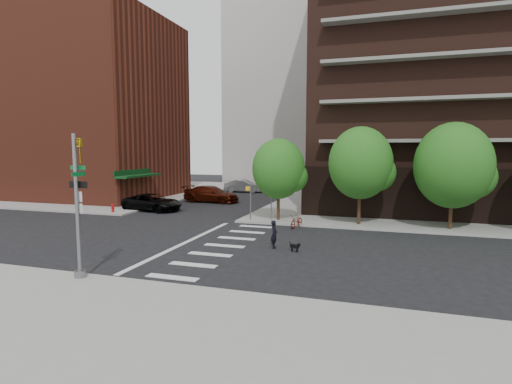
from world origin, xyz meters
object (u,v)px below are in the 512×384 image
at_px(parked_car_maroon, 211,194).
at_px(dog_walker, 274,234).
at_px(parked_car_black, 152,202).
at_px(fire_hydrant, 113,207).
at_px(traffic_signal, 78,217).
at_px(parked_car_silver, 244,186).
at_px(scooter, 297,221).

distance_m(parked_car_maroon, dog_walker, 20.47).
bearing_deg(parked_car_black, fire_hydrant, 143.51).
distance_m(parked_car_black, parked_car_maroon, 7.52).
xyz_separation_m(traffic_signal, parked_car_silver, (-5.06, 35.24, -1.88)).
height_order(traffic_signal, scooter, traffic_signal).
bearing_deg(scooter, dog_walker, -77.58).
height_order(parked_car_black, parked_car_maroon, parked_car_maroon).
height_order(scooter, dog_walker, dog_walker).
bearing_deg(traffic_signal, dog_walker, 51.00).
distance_m(parked_car_black, scooter, 14.57).
height_order(traffic_signal, parked_car_black, traffic_signal).
relative_size(parked_car_maroon, dog_walker, 3.77).
relative_size(traffic_signal, scooter, 3.28).
distance_m(parked_car_silver, scooter, 24.10).
bearing_deg(fire_hydrant, dog_walker, -24.55).
xyz_separation_m(parked_car_silver, dog_walker, (11.39, -27.42, -0.03)).
xyz_separation_m(fire_hydrant, dog_walker, (16.36, -7.47, 0.24)).
bearing_deg(scooter, traffic_signal, -101.99).
relative_size(traffic_signal, parked_car_silver, 1.21).
xyz_separation_m(parked_car_black, parked_car_silver, (2.67, 17.41, 0.05)).
height_order(parked_car_maroon, parked_car_silver, parked_car_maroon).
xyz_separation_m(parked_car_maroon, parked_car_silver, (-0.03, 10.39, -0.04)).
xyz_separation_m(fire_hydrant, parked_car_maroon, (5.00, 9.55, 0.31)).
distance_m(parked_car_maroon, scooter, 15.71).
bearing_deg(parked_car_silver, dog_walker, -161.54).
height_order(parked_car_silver, dog_walker, parked_car_silver).
xyz_separation_m(traffic_signal, scooter, (6.32, 13.99, -2.22)).
bearing_deg(fire_hydrant, parked_car_black, 47.73).
xyz_separation_m(scooter, dog_walker, (0.01, -6.17, 0.31)).
relative_size(traffic_signal, dog_walker, 3.81).
relative_size(parked_car_black, parked_car_silver, 1.11).
bearing_deg(parked_car_black, dog_walker, -119.66).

